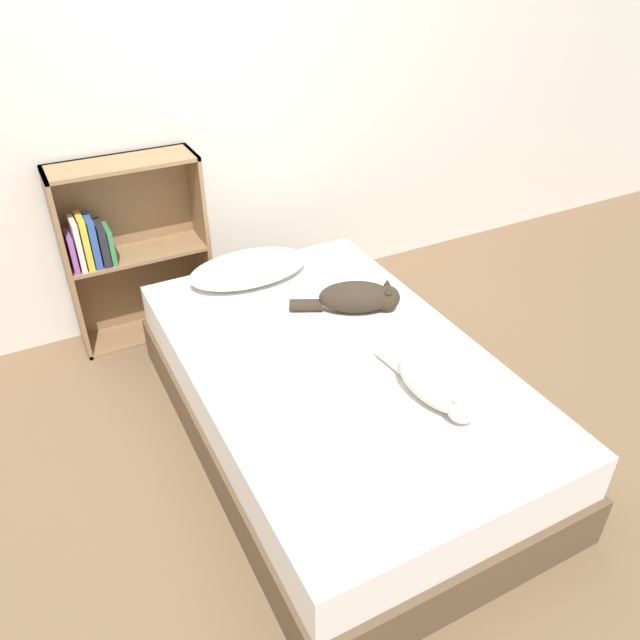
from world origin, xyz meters
The scene contains 7 objects.
ground_plane centered at (0.00, 0.00, 0.00)m, with size 8.00×8.00×0.00m, color brown.
wall_back centered at (0.00, 1.39, 1.25)m, with size 8.00×0.06×2.50m.
bed centered at (0.00, 0.00, 0.22)m, with size 1.22×1.98×0.44m.
pillow centered at (-0.07, 0.79, 0.50)m, with size 0.62×0.34×0.12m.
cat_light centered at (0.21, -0.42, 0.51)m, with size 0.21×0.55×0.15m.
cat_dark centered at (0.27, 0.27, 0.51)m, with size 0.48×0.32×0.15m.
bookshelf centered at (-0.57, 1.25, 0.52)m, with size 0.73×0.26×1.00m.
Camera 1 is at (-1.04, -1.84, 2.04)m, focal length 35.00 mm.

